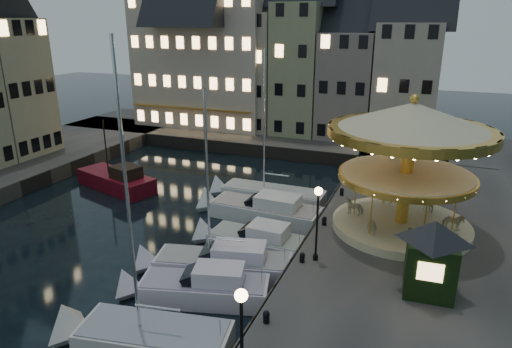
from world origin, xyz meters
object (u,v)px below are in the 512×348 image
at_px(streetlamp_a, 242,328).
at_px(motorboat_e, 260,210).
at_px(motorboat_a, 142,338).
at_px(carousel, 410,143).
at_px(streetlamp_b, 317,213).
at_px(ticket_kiosk, 433,245).
at_px(bollard_c, 324,220).
at_px(motorboat_b, 196,288).
at_px(motorboat_c, 217,264).
at_px(motorboat_d, 251,241).
at_px(motorboat_f, 266,195).
at_px(red_fishing_boat, 117,181).
at_px(bollard_d, 342,191).
at_px(bollard_b, 302,257).
at_px(bollard_a, 266,316).
at_px(streetlamp_c, 360,149).

relative_size(streetlamp_a, motorboat_e, 0.47).
relative_size(motorboat_a, carousel, 1.34).
xyz_separation_m(streetlamp_b, ticket_kiosk, (5.70, -0.99, -0.25)).
bearing_deg(bollard_c, motorboat_b, -118.35).
distance_m(motorboat_c, motorboat_e, 8.05).
bearing_deg(motorboat_d, bollard_c, 33.13).
xyz_separation_m(bollard_c, motorboat_a, (-4.97, -12.49, -1.06)).
distance_m(streetlamp_a, motorboat_d, 13.21).
distance_m(motorboat_f, red_fishing_boat, 12.79).
height_order(streetlamp_b, ticket_kiosk, streetlamp_b).
relative_size(motorboat_e, motorboat_f, 0.75).
distance_m(streetlamp_a, bollard_d, 20.15).
distance_m(bollard_c, ticket_kiosk, 8.63).
bearing_deg(bollard_d, bollard_b, -90.00).
bearing_deg(motorboat_b, bollard_a, -24.65).
distance_m(motorboat_a, motorboat_b, 4.10).
xyz_separation_m(motorboat_b, motorboat_e, (-0.61, 10.59, 0.00)).
xyz_separation_m(streetlamp_a, motorboat_e, (-5.75, 16.67, -3.37)).
distance_m(streetlamp_b, bollard_c, 5.14).
xyz_separation_m(streetlamp_a, streetlamp_c, (0.00, 23.50, 0.00)).
distance_m(bollard_a, bollard_c, 10.50).
distance_m(motorboat_d, motorboat_e, 4.88).
xyz_separation_m(motorboat_e, red_fishing_boat, (-13.36, 1.23, 0.05)).
relative_size(motorboat_a, motorboat_c, 1.11).
bearing_deg(motorboat_d, bollard_a, -63.77).
bearing_deg(bollard_b, streetlamp_c, 87.55).
distance_m(streetlamp_b, carousel, 7.38).
bearing_deg(motorboat_c, bollard_b, 10.52).
xyz_separation_m(motorboat_d, motorboat_f, (-1.96, 7.97, -0.11)).
height_order(bollard_d, motorboat_c, motorboat_c).
height_order(bollard_b, motorboat_b, motorboat_b).
distance_m(bollard_a, red_fishing_boat, 23.16).
relative_size(streetlamp_c, motorboat_c, 0.36).
xyz_separation_m(streetlamp_b, bollard_c, (-0.60, 4.50, -2.41)).
height_order(motorboat_a, motorboat_f, motorboat_a).
height_order(motorboat_d, carousel, carousel).
bearing_deg(streetlamp_a, carousel, 75.85).
height_order(bollard_a, motorboat_d, motorboat_d).
xyz_separation_m(motorboat_d, carousel, (8.45, 3.66, 6.14)).
relative_size(bollard_b, ticket_kiosk, 0.14).
xyz_separation_m(streetlamp_b, motorboat_c, (-5.27, -1.37, -3.34)).
bearing_deg(bollard_a, motorboat_b, 155.35).
bearing_deg(motorboat_d, bollard_b, -31.98).
bearing_deg(carousel, bollard_b, -126.60).
distance_m(bollard_a, carousel, 13.49).
bearing_deg(red_fishing_boat, bollard_b, -24.41).
bearing_deg(ticket_kiosk, motorboat_c, -178.03).
bearing_deg(streetlamp_a, red_fishing_boat, 136.87).
height_order(motorboat_e, ticket_kiosk, ticket_kiosk).
height_order(streetlamp_a, ticket_kiosk, streetlamp_a).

